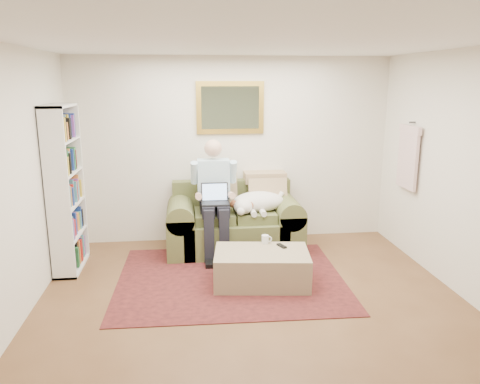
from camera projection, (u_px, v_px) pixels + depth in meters
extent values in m
cube|color=brown|center=(258.00, 321.00, 4.52)|extent=(4.50, 5.00, 0.01)
cube|color=white|center=(261.00, 40.00, 3.92)|extent=(4.50, 5.00, 0.01)
cube|color=silver|center=(232.00, 150.00, 6.64)|extent=(4.50, 0.01, 2.60)
cube|color=black|center=(231.00, 278.00, 5.49)|extent=(2.66, 2.16, 0.01)
cube|color=#525E32|center=(234.00, 234.00, 6.37)|extent=(1.37, 0.88, 0.45)
cube|color=#525E32|center=(231.00, 196.00, 6.64)|extent=(1.66, 0.19, 0.46)
cube|color=#525E32|center=(181.00, 233.00, 6.28)|extent=(0.36, 0.88, 0.91)
cube|color=#525E32|center=(286.00, 229.00, 6.44)|extent=(0.36, 0.88, 0.91)
cube|color=#525E32|center=(215.00, 216.00, 6.23)|extent=(0.52, 0.59, 0.13)
cube|color=#525E32|center=(255.00, 215.00, 6.29)|extent=(0.52, 0.59, 0.13)
cube|color=black|center=(215.00, 203.00, 5.98)|extent=(0.35, 0.24, 0.02)
cube|color=black|center=(215.00, 192.00, 6.07)|extent=(0.35, 0.07, 0.24)
cube|color=#99BFF2|center=(215.00, 192.00, 6.06)|extent=(0.32, 0.05, 0.21)
cube|color=#9F856A|center=(262.00, 268.00, 5.32)|extent=(1.13, 0.80, 0.38)
cylinder|color=white|center=(265.00, 239.00, 5.53)|extent=(0.08, 0.08, 0.10)
cube|color=black|center=(282.00, 246.00, 5.43)|extent=(0.10, 0.16, 0.02)
cube|color=gold|center=(230.00, 108.00, 6.47)|extent=(0.94, 0.04, 0.72)
cube|color=gray|center=(230.00, 108.00, 6.45)|extent=(0.80, 0.01, 0.58)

